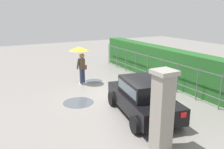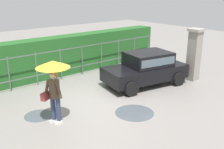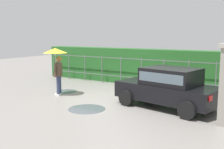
{
  "view_description": "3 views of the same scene",
  "coord_description": "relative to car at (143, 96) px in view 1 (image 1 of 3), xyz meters",
  "views": [
    {
      "loc": [
        9.2,
        -4.92,
        3.95
      ],
      "look_at": [
        0.15,
        -0.01,
        1.13
      ],
      "focal_mm": 37.71,
      "sensor_mm": 36.0,
      "label": 1
    },
    {
      "loc": [
        -6.01,
        -7.49,
        4.12
      ],
      "look_at": [
        0.01,
        -0.32,
        1.08
      ],
      "focal_mm": 42.34,
      "sensor_mm": 36.0,
      "label": 2
    },
    {
      "loc": [
        5.76,
        -9.17,
        2.68
      ],
      "look_at": [
        -0.02,
        0.09,
        1.05
      ],
      "focal_mm": 43.42,
      "sensor_mm": 36.0,
      "label": 3
    }
  ],
  "objects": [
    {
      "name": "puddle_near",
      "position": [
        -2.42,
        -1.74,
        -0.8
      ],
      "size": [
        1.36,
        1.36,
        0.0
      ],
      "primitive_type": "cylinder",
      "color": "#4C545B",
      "rests_on": "ground"
    },
    {
      "name": "fence_section",
      "position": [
        -2.57,
        3.05,
        0.02
      ],
      "size": [
        12.13,
        0.05,
        1.5
      ],
      "color": "#59605B",
      "rests_on": "ground"
    },
    {
      "name": "car",
      "position": [
        0.0,
        0.0,
        0.0
      ],
      "size": [
        3.95,
        2.4,
        1.48
      ],
      "rotation": [
        0.0,
        0.0,
        2.96
      ],
      "color": "black",
      "rests_on": "ground"
    },
    {
      "name": "gate_pillar",
      "position": [
        2.18,
        -0.95,
        0.44
      ],
      "size": [
        0.6,
        0.6,
        2.42
      ],
      "color": "gray",
      "rests_on": "ground"
    },
    {
      "name": "ground_plane",
      "position": [
        -2.38,
        -0.14,
        -0.8
      ],
      "size": [
        40.0,
        40.0,
        0.0
      ],
      "primitive_type": "plane",
      "color": "gray"
    },
    {
      "name": "puddle_far",
      "position": [
        -5.07,
        0.19,
        -0.8
      ],
      "size": [
        0.99,
        0.99,
        0.0
      ],
      "primitive_type": "cylinder",
      "color": "#4C545B",
      "rests_on": "ground"
    },
    {
      "name": "pedestrian",
      "position": [
        -4.87,
        -0.65,
        0.77
      ],
      "size": [
        1.03,
        1.03,
        2.09
      ],
      "rotation": [
        0.0,
        0.0,
        -2.68
      ],
      "color": "#2D3856",
      "rests_on": "ground"
    },
    {
      "name": "hedge_row",
      "position": [
        -2.57,
        3.82,
        0.15
      ],
      "size": [
        13.08,
        0.9,
        1.9
      ],
      "primitive_type": "cube",
      "color": "#235B23",
      "rests_on": "ground"
    }
  ]
}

